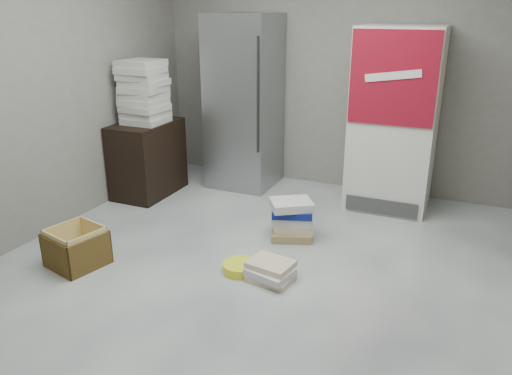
{
  "coord_description": "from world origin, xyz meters",
  "views": [
    {
      "loc": [
        1.45,
        -2.91,
        1.97
      ],
      "look_at": [
        -0.13,
        0.7,
        0.53
      ],
      "focal_mm": 35.0,
      "sensor_mm": 36.0,
      "label": 1
    }
  ],
  "objects_px": {
    "wood_shelf": "(148,159)",
    "phonebook_stack_main": "(292,219)",
    "coke_cooler": "(394,120)",
    "steel_fridge": "(244,103)",
    "cardboard_box": "(77,250)"
  },
  "relations": [
    {
      "from": "wood_shelf",
      "to": "phonebook_stack_main",
      "type": "xyz_separation_m",
      "value": [
        1.83,
        -0.44,
        -0.22
      ]
    },
    {
      "from": "coke_cooler",
      "to": "phonebook_stack_main",
      "type": "distance_m",
      "value": 1.52
    },
    {
      "from": "phonebook_stack_main",
      "to": "steel_fridge",
      "type": "bearing_deg",
      "value": 106.1
    },
    {
      "from": "coke_cooler",
      "to": "wood_shelf",
      "type": "relative_size",
      "value": 2.25
    },
    {
      "from": "wood_shelf",
      "to": "phonebook_stack_main",
      "type": "height_order",
      "value": "wood_shelf"
    },
    {
      "from": "steel_fridge",
      "to": "coke_cooler",
      "type": "relative_size",
      "value": 1.06
    },
    {
      "from": "phonebook_stack_main",
      "to": "coke_cooler",
      "type": "bearing_deg",
      "value": 36.42
    },
    {
      "from": "steel_fridge",
      "to": "cardboard_box",
      "type": "distance_m",
      "value": 2.51
    },
    {
      "from": "coke_cooler",
      "to": "phonebook_stack_main",
      "type": "height_order",
      "value": "coke_cooler"
    },
    {
      "from": "steel_fridge",
      "to": "phonebook_stack_main",
      "type": "bearing_deg",
      "value": -49.35
    },
    {
      "from": "steel_fridge",
      "to": "phonebook_stack_main",
      "type": "relative_size",
      "value": 4.21
    },
    {
      "from": "steel_fridge",
      "to": "cardboard_box",
      "type": "bearing_deg",
      "value": -99.84
    },
    {
      "from": "wood_shelf",
      "to": "phonebook_stack_main",
      "type": "distance_m",
      "value": 1.9
    },
    {
      "from": "phonebook_stack_main",
      "to": "cardboard_box",
      "type": "relative_size",
      "value": 0.95
    },
    {
      "from": "coke_cooler",
      "to": "phonebook_stack_main",
      "type": "xyz_separation_m",
      "value": [
        -0.65,
        -1.16,
        -0.73
      ]
    }
  ]
}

